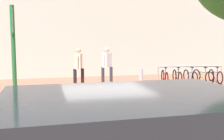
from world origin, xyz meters
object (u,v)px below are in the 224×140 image
bollard_steel (141,80)px  person_shirt_white (107,64)px  parking_sign_post (14,57)px  bike_at_sign (15,127)px  bike_rack_cluster (190,76)px  person_casual_tan (79,65)px

bollard_steel → person_shirt_white: person_shirt_white is taller
parking_sign_post → bike_at_sign: parking_sign_post is taller
bike_rack_cluster → parking_sign_post: bearing=-139.9°
bike_at_sign → bollard_steel: (4.41, 4.77, 0.10)m
bike_at_sign → person_shirt_white: person_shirt_white is taller
bike_rack_cluster → bollard_steel: bollard_steel is taller
parking_sign_post → person_shirt_white: (3.30, 6.42, -0.76)m
bike_rack_cluster → person_casual_tan: size_ratio=1.85×
bike_at_sign → bike_rack_cluster: size_ratio=0.53×
person_casual_tan → bollard_steel: bearing=-24.0°
bike_rack_cluster → bollard_steel: bearing=-157.3°
bike_at_sign → person_casual_tan: 6.21m
bike_rack_cluster → person_shirt_white: (-4.02, 0.25, 0.64)m
bike_rack_cluster → person_shirt_white: bearing=176.4°
bike_at_sign → person_casual_tan: size_ratio=0.98×
parking_sign_post → bike_at_sign: bearing=105.1°
bike_at_sign → person_casual_tan: bearing=70.9°
bollard_steel → person_casual_tan: bearing=156.0°
person_casual_tan → person_shirt_white: (1.32, 0.42, 0.00)m
person_casual_tan → person_shirt_white: 1.39m
parking_sign_post → bollard_steel: size_ratio=2.99×
parking_sign_post → bike_rack_cluster: 9.67m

